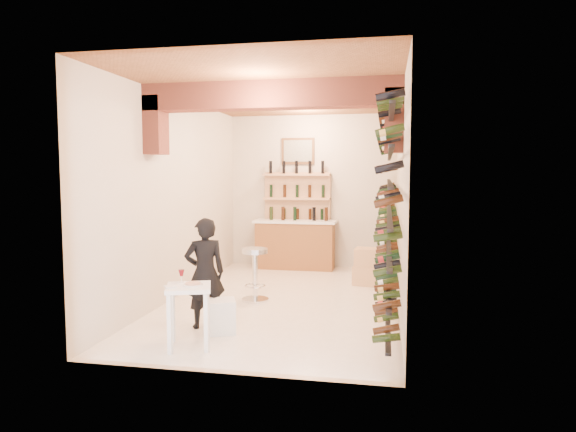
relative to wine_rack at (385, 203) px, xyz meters
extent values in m
plane|color=white|center=(-1.53, 0.00, -1.55)|extent=(6.00, 6.00, 0.00)
cube|color=beige|center=(-1.53, 3.00, 0.05)|extent=(3.50, 0.02, 3.20)
cube|color=beige|center=(-1.53, -3.00, 0.05)|extent=(3.50, 0.02, 3.20)
cube|color=beige|center=(-3.28, 0.00, 0.05)|extent=(0.02, 6.00, 3.20)
cube|color=beige|center=(0.22, 0.00, 0.05)|extent=(0.02, 6.00, 3.20)
cube|color=brown|center=(-1.53, 0.00, 1.65)|extent=(3.50, 6.00, 0.02)
cube|color=brown|center=(-1.53, -1.00, 1.47)|extent=(3.50, 0.35, 0.36)
cube|color=brown|center=(-3.16, -1.00, 1.10)|extent=(0.24, 0.35, 0.80)
cube|color=brown|center=(0.10, -1.00, 1.10)|extent=(0.24, 0.35, 0.80)
cube|color=black|center=(0.06, 0.00, -1.30)|extent=(0.06, 5.70, 0.03)
cube|color=black|center=(0.06, 0.00, -0.90)|extent=(0.06, 5.70, 0.03)
cube|color=black|center=(0.06, 0.00, -0.50)|extent=(0.06, 5.70, 0.03)
cube|color=black|center=(0.06, 0.00, -0.10)|extent=(0.06, 5.70, 0.03)
cube|color=black|center=(0.06, 0.00, 0.30)|extent=(0.06, 5.70, 0.03)
cube|color=black|center=(0.06, 0.00, 0.70)|extent=(0.06, 5.70, 0.03)
cube|color=black|center=(0.06, 0.00, 1.10)|extent=(0.06, 5.70, 0.03)
cube|color=brown|center=(-1.83, 2.65, -1.07)|extent=(1.60, 0.55, 0.96)
cube|color=white|center=(-1.83, 2.65, -0.56)|extent=(1.70, 0.62, 0.05)
cube|color=tan|center=(-1.83, 2.92, -0.55)|extent=(1.40, 0.10, 2.00)
cube|color=tan|center=(-1.83, 2.82, -1.10)|extent=(1.40, 0.28, 0.04)
cube|color=tan|center=(-1.83, 2.82, -0.60)|extent=(1.40, 0.28, 0.04)
cube|color=tan|center=(-1.83, 2.82, -0.10)|extent=(1.40, 0.28, 0.04)
cube|color=tan|center=(-1.83, 2.82, 0.40)|extent=(1.40, 0.28, 0.04)
cube|color=brown|center=(-1.83, 2.97, 0.90)|extent=(0.70, 0.04, 0.55)
cube|color=#99998C|center=(-1.83, 2.94, 0.90)|extent=(0.60, 0.01, 0.45)
cube|color=white|center=(-2.18, -2.33, -0.86)|extent=(0.63, 0.63, 0.05)
cube|color=white|center=(-2.30, -2.59, -1.21)|extent=(0.05, 0.05, 0.67)
cube|color=white|center=(-1.92, -2.45, -1.21)|extent=(0.05, 0.05, 0.67)
cube|color=white|center=(-2.43, -2.21, -1.21)|extent=(0.05, 0.05, 0.67)
cube|color=white|center=(-2.05, -2.08, -1.21)|extent=(0.05, 0.05, 0.67)
cylinder|color=white|center=(-2.13, -2.31, -0.82)|extent=(0.23, 0.23, 0.01)
cylinder|color=#BF7266|center=(-2.13, -2.31, -0.81)|extent=(0.17, 0.17, 0.02)
cube|color=white|center=(-2.35, -2.45, -0.82)|extent=(0.16, 0.16, 0.01)
cylinder|color=white|center=(-2.32, -2.19, -0.83)|extent=(0.07, 0.07, 0.00)
cylinder|color=white|center=(-2.32, -2.19, -0.78)|extent=(0.01, 0.01, 0.09)
cone|color=#5C070F|center=(-2.32, -2.19, -0.72)|extent=(0.07, 0.07, 0.08)
cube|color=white|center=(-1.98, -1.74, -1.34)|extent=(0.43, 0.43, 0.41)
imported|color=black|center=(-2.26, -1.58, -0.84)|extent=(0.62, 0.56, 1.42)
cylinder|color=silver|center=(-1.97, -0.12, -1.53)|extent=(0.42, 0.42, 0.03)
cylinder|color=silver|center=(-1.97, -0.12, -1.16)|extent=(0.08, 0.08, 0.74)
cylinder|color=silver|center=(-1.97, -0.12, -0.76)|extent=(0.40, 0.40, 0.07)
torus|color=silver|center=(-1.97, -0.12, -1.31)|extent=(0.32, 0.32, 0.03)
cube|color=tan|center=(-0.24, 1.34, -1.38)|extent=(0.64, 0.51, 0.34)
cube|color=tan|center=(-0.24, 1.34, -1.05)|extent=(0.58, 0.43, 0.31)
camera|label=1|loc=(0.01, -7.71, 0.45)|focal=31.79mm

